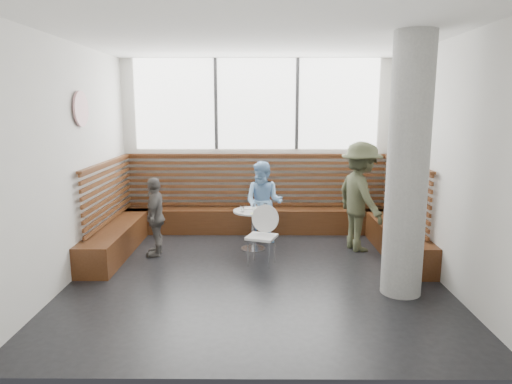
{
  "coord_description": "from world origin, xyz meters",
  "views": [
    {
      "loc": [
        0.04,
        -6.09,
        2.34
      ],
      "look_at": [
        0.0,
        1.0,
        1.0
      ],
      "focal_mm": 32.0,
      "sensor_mm": 36.0,
      "label": 1
    }
  ],
  "objects_px": {
    "adult_man": "(360,197)",
    "child_back": "(264,203)",
    "child_left": "(155,217)",
    "concrete_column": "(408,168)",
    "cafe_chair": "(262,230)",
    "cafe_table": "(253,222)"
  },
  "relations": [
    {
      "from": "adult_man",
      "to": "concrete_column",
      "type": "bearing_deg",
      "value": 167.51
    },
    {
      "from": "cafe_chair",
      "to": "child_left",
      "type": "xyz_separation_m",
      "value": [
        -1.67,
        0.4,
        0.11
      ]
    },
    {
      "from": "child_left",
      "to": "adult_man",
      "type": "bearing_deg",
      "value": 91.87
    },
    {
      "from": "concrete_column",
      "to": "cafe_table",
      "type": "xyz_separation_m",
      "value": [
        -1.9,
        1.77,
        -1.12
      ]
    },
    {
      "from": "adult_man",
      "to": "cafe_table",
      "type": "bearing_deg",
      "value": 72.97
    },
    {
      "from": "adult_man",
      "to": "child_left",
      "type": "bearing_deg",
      "value": 77.67
    },
    {
      "from": "concrete_column",
      "to": "cafe_chair",
      "type": "relative_size",
      "value": 3.64
    },
    {
      "from": "cafe_table",
      "to": "cafe_chair",
      "type": "distance_m",
      "value": 0.69
    },
    {
      "from": "concrete_column",
      "to": "child_left",
      "type": "xyz_separation_m",
      "value": [
        -3.44,
        1.48,
        -0.97
      ]
    },
    {
      "from": "child_back",
      "to": "child_left",
      "type": "xyz_separation_m",
      "value": [
        -1.72,
        -0.7,
        -0.08
      ]
    },
    {
      "from": "child_back",
      "to": "child_left",
      "type": "distance_m",
      "value": 1.85
    },
    {
      "from": "cafe_chair",
      "to": "adult_man",
      "type": "xyz_separation_m",
      "value": [
        1.61,
        0.69,
        0.38
      ]
    },
    {
      "from": "concrete_column",
      "to": "cafe_chair",
      "type": "bearing_deg",
      "value": 148.37
    },
    {
      "from": "concrete_column",
      "to": "child_back",
      "type": "relative_size",
      "value": 2.27
    },
    {
      "from": "cafe_table",
      "to": "cafe_chair",
      "type": "xyz_separation_m",
      "value": [
        0.14,
        -0.68,
        0.04
      ]
    },
    {
      "from": "cafe_chair",
      "to": "child_back",
      "type": "distance_m",
      "value": 1.11
    },
    {
      "from": "child_left",
      "to": "cafe_chair",
      "type": "bearing_deg",
      "value": 73.38
    },
    {
      "from": "cafe_chair",
      "to": "child_left",
      "type": "distance_m",
      "value": 1.72
    },
    {
      "from": "concrete_column",
      "to": "adult_man",
      "type": "distance_m",
      "value": 1.92
    },
    {
      "from": "child_back",
      "to": "cafe_table",
      "type": "bearing_deg",
      "value": -96.87
    },
    {
      "from": "adult_man",
      "to": "child_back",
      "type": "height_order",
      "value": "adult_man"
    },
    {
      "from": "adult_man",
      "to": "child_left",
      "type": "height_order",
      "value": "adult_man"
    }
  ]
}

